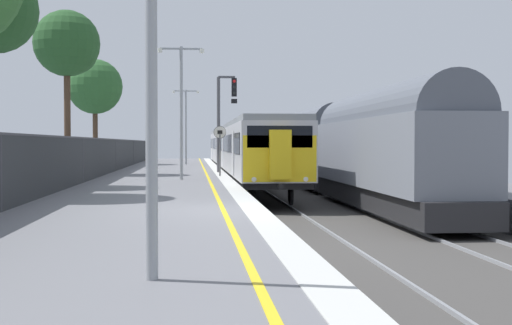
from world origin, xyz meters
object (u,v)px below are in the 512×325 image
(freight_train_adjacent_track, at_px, (340,145))
(speed_limit_sign, at_px, (220,144))
(signal_gantry, at_px, (223,112))
(platform_lamp_far, at_px, (186,120))
(background_tree_centre, at_px, (69,46))
(platform_lamp_mid, at_px, (181,101))
(commuter_train_at_platform, at_px, (240,148))
(background_tree_right, at_px, (95,88))

(freight_train_adjacent_track, height_order, speed_limit_sign, freight_train_adjacent_track)
(signal_gantry, xyz_separation_m, platform_lamp_far, (-2.16, 14.39, 0.05))
(background_tree_centre, bearing_deg, platform_lamp_mid, -44.69)
(signal_gantry, relative_size, platform_lamp_mid, 0.91)
(freight_train_adjacent_track, distance_m, speed_limit_sign, 5.85)
(signal_gantry, bearing_deg, speed_limit_sign, -94.89)
(freight_train_adjacent_track, distance_m, platform_lamp_far, 20.38)
(commuter_train_at_platform, relative_size, platform_lamp_mid, 7.12)
(commuter_train_at_platform, height_order, speed_limit_sign, commuter_train_at_platform)
(signal_gantry, height_order, platform_lamp_mid, platform_lamp_mid)
(freight_train_adjacent_track, xyz_separation_m, platform_lamp_far, (-7.64, 18.81, 1.81))
(speed_limit_sign, distance_m, platform_lamp_mid, 3.95)
(speed_limit_sign, distance_m, background_tree_right, 21.52)
(platform_lamp_mid, bearing_deg, background_tree_centre, 135.31)
(freight_train_adjacent_track, relative_size, platform_lamp_far, 5.44)
(platform_lamp_far, bearing_deg, speed_limit_sign, -84.51)
(platform_lamp_mid, relative_size, background_tree_right, 0.73)
(speed_limit_sign, relative_size, background_tree_centre, 0.29)
(commuter_train_at_platform, relative_size, background_tree_centre, 4.94)
(freight_train_adjacent_track, bearing_deg, commuter_train_at_platform, 108.02)
(background_tree_centre, bearing_deg, platform_lamp_far, 70.13)
(commuter_train_at_platform, xyz_separation_m, background_tree_right, (-10.45, 7.13, 4.45))
(platform_lamp_mid, bearing_deg, speed_limit_sign, 59.11)
(commuter_train_at_platform, height_order, freight_train_adjacent_track, freight_train_adjacent_track)
(platform_lamp_far, height_order, background_tree_centre, background_tree_centre)
(speed_limit_sign, bearing_deg, background_tree_centre, 160.30)
(speed_limit_sign, relative_size, platform_lamp_mid, 0.42)
(signal_gantry, bearing_deg, platform_lamp_mid, -106.56)
(commuter_train_at_platform, xyz_separation_m, freight_train_adjacent_track, (4.00, -12.31, 0.23))
(freight_train_adjacent_track, bearing_deg, signal_gantry, 141.18)
(speed_limit_sign, height_order, platform_lamp_mid, platform_lamp_mid)
(platform_lamp_mid, relative_size, platform_lamp_far, 1.03)
(speed_limit_sign, relative_size, platform_lamp_far, 0.43)
(speed_limit_sign, xyz_separation_m, platform_lamp_mid, (-1.79, -3.00, 1.85))
(commuter_train_at_platform, bearing_deg, platform_lamp_far, 119.22)
(freight_train_adjacent_track, height_order, signal_gantry, signal_gantry)
(freight_train_adjacent_track, xyz_separation_m, platform_lamp_mid, (-7.64, -2.84, 1.90))
(commuter_train_at_platform, height_order, platform_lamp_far, platform_lamp_far)
(platform_lamp_mid, height_order, background_tree_right, background_tree_right)
(speed_limit_sign, xyz_separation_m, platform_lamp_far, (-1.79, 18.65, 1.76))
(platform_lamp_far, bearing_deg, freight_train_adjacent_track, -67.89)
(platform_lamp_far, bearing_deg, signal_gantry, -81.48)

